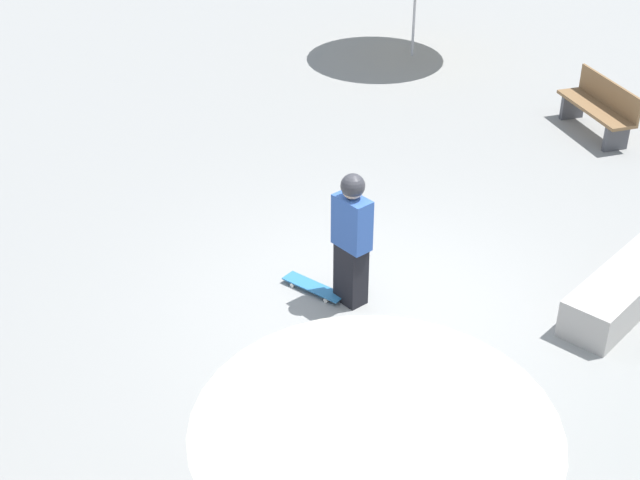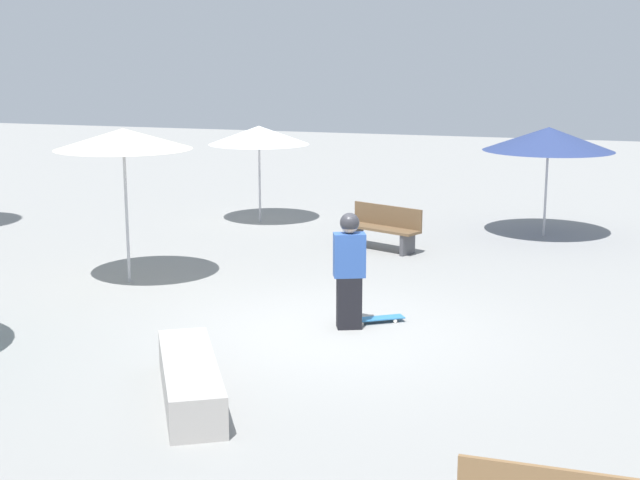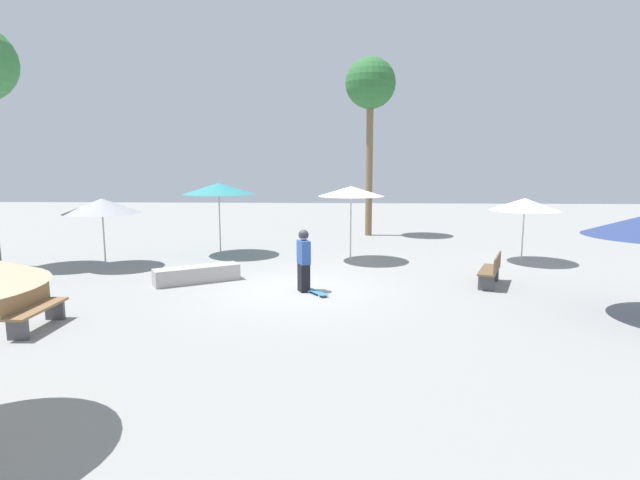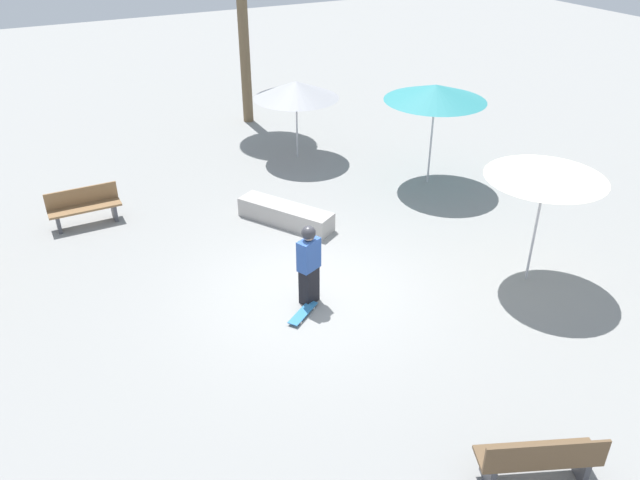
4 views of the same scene
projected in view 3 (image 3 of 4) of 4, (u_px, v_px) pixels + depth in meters
ground_plane at (296, 290)px, 13.11m from camera, size 60.00×60.00×0.00m
skater_main at (304, 258)px, 12.80m from camera, size 0.39×0.49×1.62m
skateboard at (317, 292)px, 12.62m from camera, size 0.62×0.77×0.07m
concrete_ledge at (197, 274)px, 13.91m from camera, size 2.30×1.70×0.45m
bench_near at (491, 270)px, 13.49m from camera, size 1.01×1.65×0.85m
bench_far at (34, 309)px, 9.90m from camera, size 0.46×1.61×0.85m
shade_umbrella_cream at (351, 191)px, 16.68m from camera, size 2.23×2.23×2.54m
shade_umbrella_white at (525, 204)px, 16.53m from camera, size 2.25×2.25×2.16m
shade_umbrella_teal at (219, 189)px, 17.83m from camera, size 2.55×2.55×2.61m
shade_umbrella_grey at (102, 206)px, 15.76m from camera, size 2.37×2.37×2.20m
palm_tree_center_left at (370, 87)px, 22.26m from camera, size 2.26×2.26×7.99m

